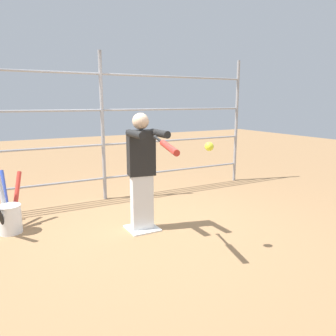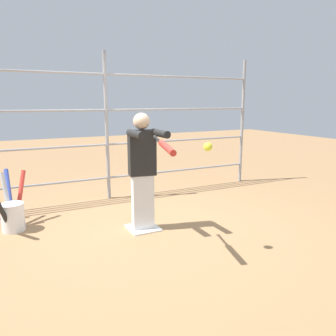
{
  "view_description": "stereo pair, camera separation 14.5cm",
  "coord_description": "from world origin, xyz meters",
  "px_view_note": "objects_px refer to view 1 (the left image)",
  "views": [
    {
      "loc": [
        1.69,
        3.83,
        1.69
      ],
      "look_at": [
        -0.18,
        0.4,
        0.9
      ],
      "focal_mm": 35.0,
      "sensor_mm": 36.0,
      "label": 1
    },
    {
      "loc": [
        1.56,
        3.9,
        1.69
      ],
      "look_at": [
        -0.18,
        0.4,
        0.9
      ],
      "focal_mm": 35.0,
      "sensor_mm": 36.0,
      "label": 2
    }
  ],
  "objects_px": {
    "baseball_bat_swinging": "(167,146)",
    "bat_bucket": "(9,214)",
    "batter": "(142,168)",
    "softball_in_flight": "(209,147)"
  },
  "relations": [
    {
      "from": "bat_bucket",
      "to": "softball_in_flight",
      "type": "bearing_deg",
      "value": 138.26
    },
    {
      "from": "baseball_bat_swinging",
      "to": "bat_bucket",
      "type": "height_order",
      "value": "baseball_bat_swinging"
    },
    {
      "from": "batter",
      "to": "softball_in_flight",
      "type": "bearing_deg",
      "value": 110.34
    },
    {
      "from": "baseball_bat_swinging",
      "to": "bat_bucket",
      "type": "bearing_deg",
      "value": -47.93
    },
    {
      "from": "batter",
      "to": "bat_bucket",
      "type": "distance_m",
      "value": 1.85
    },
    {
      "from": "softball_in_flight",
      "to": "bat_bucket",
      "type": "height_order",
      "value": "softball_in_flight"
    },
    {
      "from": "batter",
      "to": "bat_bucket",
      "type": "bearing_deg",
      "value": -25.61
    },
    {
      "from": "softball_in_flight",
      "to": "bat_bucket",
      "type": "bearing_deg",
      "value": -41.74
    },
    {
      "from": "baseball_bat_swinging",
      "to": "batter",
      "type": "bearing_deg",
      "value": -96.5
    },
    {
      "from": "batter",
      "to": "baseball_bat_swinging",
      "type": "relative_size",
      "value": 1.89
    }
  ]
}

